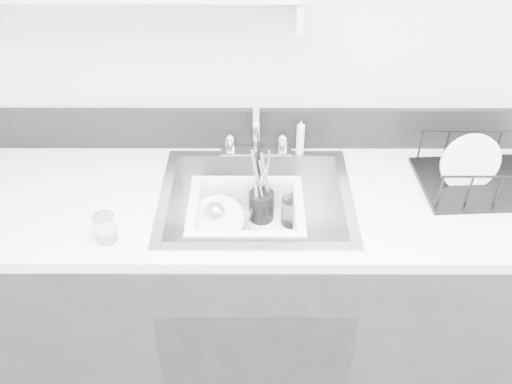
{
  "coord_description": "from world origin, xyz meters",
  "views": [
    {
      "loc": [
        0.0,
        -0.21,
        2.06
      ],
      "look_at": [
        0.0,
        1.14,
        0.98
      ],
      "focal_mm": 38.0,
      "sensor_mm": 36.0,
      "label": 1
    }
  ],
  "objects_px": {
    "counter_run": "(256,289)",
    "sink": "(256,217)",
    "wash_tub": "(246,221)",
    "dish_rack": "(484,168)"
  },
  "relations": [
    {
      "from": "sink",
      "to": "counter_run",
      "type": "bearing_deg",
      "value": 0.0
    },
    {
      "from": "counter_run",
      "to": "wash_tub",
      "type": "relative_size",
      "value": 8.39
    },
    {
      "from": "dish_rack",
      "to": "wash_tub",
      "type": "bearing_deg",
      "value": -176.92
    },
    {
      "from": "counter_run",
      "to": "dish_rack",
      "type": "relative_size",
      "value": 7.88
    },
    {
      "from": "wash_tub",
      "to": "dish_rack",
      "type": "relative_size",
      "value": 0.94
    },
    {
      "from": "dish_rack",
      "to": "sink",
      "type": "bearing_deg",
      "value": -177.97
    },
    {
      "from": "counter_run",
      "to": "wash_tub",
      "type": "xyz_separation_m",
      "value": [
        -0.03,
        -0.02,
        0.37
      ]
    },
    {
      "from": "counter_run",
      "to": "dish_rack",
      "type": "distance_m",
      "value": 0.93
    },
    {
      "from": "sink",
      "to": "wash_tub",
      "type": "bearing_deg",
      "value": -151.97
    },
    {
      "from": "counter_run",
      "to": "sink",
      "type": "height_order",
      "value": "sink"
    }
  ]
}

